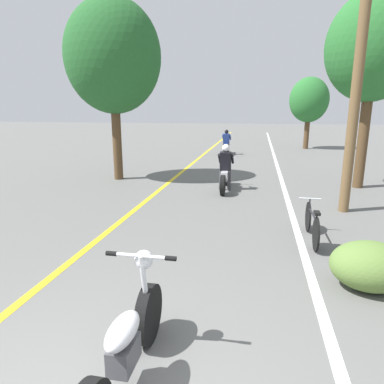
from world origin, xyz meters
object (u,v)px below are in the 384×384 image
(roadside_tree_right_far, at_px, (309,100))
(motorcycle_foreground, at_px, (126,346))
(roadside_tree_left, at_px, (113,57))
(roadside_tree_right_near, at_px, (374,48))
(motorcycle_rider_far, at_px, (226,145))
(utility_pole, at_px, (359,62))
(motorcycle_rider_lead, at_px, (225,173))
(bicycle_parked, at_px, (312,223))

(roadside_tree_right_far, bearing_deg, motorcycle_foreground, -101.21)
(roadside_tree_left, relative_size, motorcycle_foreground, 2.98)
(roadside_tree_right_near, bearing_deg, motorcycle_rider_far, 123.98)
(motorcycle_foreground, bearing_deg, motorcycle_rider_far, 92.30)
(utility_pole, relative_size, roadside_tree_left, 1.12)
(motorcycle_rider_lead, distance_m, bicycle_parked, 4.48)
(roadside_tree_left, bearing_deg, roadside_tree_right_far, 55.44)
(roadside_tree_right_near, bearing_deg, utility_pole, -110.12)
(motorcycle_rider_far, height_order, bicycle_parked, motorcycle_rider_far)
(roadside_tree_right_far, height_order, roadside_tree_left, roadside_tree_left)
(roadside_tree_left, bearing_deg, motorcycle_foreground, -66.87)
(roadside_tree_right_near, relative_size, motorcycle_foreground, 2.88)
(roadside_tree_right_near, distance_m, roadside_tree_left, 8.23)
(motorcycle_rider_far, bearing_deg, roadside_tree_right_near, -56.02)
(utility_pole, xyz_separation_m, motorcycle_foreground, (-3.26, -6.32, -3.10))
(roadside_tree_right_near, xyz_separation_m, roadside_tree_right_far, (-0.25, 11.41, -1.24))
(motorcycle_foreground, xyz_separation_m, bicycle_parked, (2.18, 4.13, -0.09))
(utility_pole, bearing_deg, roadside_tree_right_far, 86.67)
(roadside_tree_right_far, height_order, motorcycle_rider_lead, roadside_tree_right_far)
(roadside_tree_right_far, height_order, motorcycle_foreground, roadside_tree_right_far)
(motorcycle_foreground, height_order, bicycle_parked, motorcycle_foreground)
(roadside_tree_left, relative_size, motorcycle_rider_far, 2.76)
(roadside_tree_right_near, height_order, bicycle_parked, roadside_tree_right_near)
(motorcycle_rider_far, bearing_deg, bicycle_parked, -77.22)
(bicycle_parked, bearing_deg, roadside_tree_right_far, 83.40)
(roadside_tree_left, distance_m, motorcycle_rider_far, 9.05)
(roadside_tree_right_far, distance_m, bicycle_parked, 16.88)
(motorcycle_rider_lead, relative_size, bicycle_parked, 1.21)
(roadside_tree_right_near, bearing_deg, roadside_tree_left, -178.77)
(roadside_tree_right_far, xyz_separation_m, bicycle_parked, (-1.91, -16.55, -2.69))
(roadside_tree_right_far, relative_size, motorcycle_rider_lead, 2.19)
(utility_pole, xyz_separation_m, bicycle_parked, (-1.08, -2.19, -3.19))
(utility_pole, xyz_separation_m, roadside_tree_right_far, (0.84, 14.36, -0.50))
(utility_pole, height_order, motorcycle_rider_far, utility_pole)
(roadside_tree_right_far, xyz_separation_m, motorcycle_rider_far, (-4.77, -3.97, -2.51))
(utility_pole, distance_m, roadside_tree_right_far, 14.39)
(bicycle_parked, bearing_deg, motorcycle_rider_far, 102.78)
(roadside_tree_left, height_order, bicycle_parked, roadside_tree_left)
(roadside_tree_left, xyz_separation_m, motorcycle_rider_lead, (4.00, -1.00, -3.66))
(motorcycle_rider_lead, xyz_separation_m, bicycle_parked, (2.07, -3.96, -0.21))
(motorcycle_foreground, bearing_deg, bicycle_parked, 62.12)
(motorcycle_rider_lead, bearing_deg, motorcycle_foreground, -90.79)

